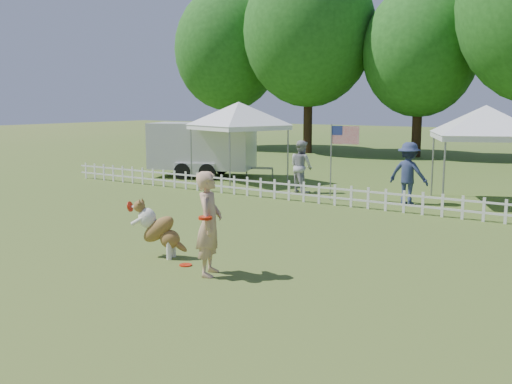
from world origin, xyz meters
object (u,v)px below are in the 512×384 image
at_px(canopy_tent_right, 483,156).
at_px(handler, 209,224).
at_px(dog, 159,229).
at_px(flag_pole, 331,162).
at_px(canopy_tent_left, 239,143).
at_px(frisbee_on_turf, 186,265).
at_px(spectator_a, 301,166).
at_px(spectator_b, 409,173).
at_px(cargo_trailer, 203,149).

bearing_deg(canopy_tent_right, handler, -126.39).
relative_size(dog, flag_pole, 0.48).
distance_m(canopy_tent_left, canopy_tent_right, 8.42).
height_order(frisbee_on_turf, canopy_tent_left, canopy_tent_left).
relative_size(frisbee_on_turf, spectator_a, 0.13).
bearing_deg(canopy_tent_left, spectator_b, 10.63).
bearing_deg(dog, handler, -31.28).
bearing_deg(spectator_b, flag_pole, 22.71).
xyz_separation_m(cargo_trailer, spectator_a, (5.16, -1.36, -0.23)).
bearing_deg(dog, spectator_b, 58.44).
height_order(canopy_tent_left, canopy_tent_right, canopy_tent_left).
xyz_separation_m(canopy_tent_right, spectator_b, (-1.75, -1.18, -0.49)).
bearing_deg(frisbee_on_turf, cargo_trailer, 127.41).
bearing_deg(dog, cargo_trailer, 106.91).
distance_m(canopy_tent_left, cargo_trailer, 2.14).
bearing_deg(spectator_a, spectator_b, -158.16).
relative_size(canopy_tent_left, spectator_a, 1.68).
xyz_separation_m(handler, canopy_tent_right, (2.26, 9.70, 0.49)).
distance_m(dog, canopy_tent_right, 10.10).
xyz_separation_m(canopy_tent_left, cargo_trailer, (-2.06, 0.46, -0.35)).
distance_m(handler, frisbee_on_turf, 1.13).
bearing_deg(canopy_tent_left, cargo_trailer, -173.16).
relative_size(handler, cargo_trailer, 0.36).
bearing_deg(canopy_tent_left, handler, -37.69).
xyz_separation_m(dog, frisbee_on_turf, (0.76, -0.16, -0.53)).
bearing_deg(canopy_tent_left, frisbee_on_turf, -40.25).
distance_m(dog, frisbee_on_turf, 0.94).
bearing_deg(spectator_a, cargo_trailer, 9.37).
bearing_deg(handler, cargo_trailer, 14.90).
distance_m(spectator_a, spectator_b, 3.58).
bearing_deg(frisbee_on_turf, canopy_tent_right, 72.73).
distance_m(flag_pole, spectator_b, 2.25).
distance_m(cargo_trailer, spectator_b, 8.86).
xyz_separation_m(canopy_tent_right, cargo_trailer, (-10.48, 0.33, -0.30)).
xyz_separation_m(spectator_a, spectator_b, (3.58, -0.15, 0.04)).
relative_size(dog, spectator_a, 0.64).
relative_size(frisbee_on_turf, canopy_tent_right, 0.08).
bearing_deg(spectator_a, flag_pole, 174.97).
bearing_deg(spectator_a, canopy_tent_right, -144.82).
height_order(flag_pole, spectator_a, flag_pole).
relative_size(handler, canopy_tent_left, 0.62).
distance_m(handler, flag_pole, 8.03).
distance_m(canopy_tent_right, spectator_a, 5.45).
distance_m(cargo_trailer, spectator_a, 5.34).
xyz_separation_m(canopy_tent_right, flag_pole, (-3.88, -1.84, -0.25)).
bearing_deg(canopy_tent_right, cargo_trailer, 154.93).
height_order(canopy_tent_right, spectator_b, canopy_tent_right).
bearing_deg(spectator_a, frisbee_on_turf, 129.77).
bearing_deg(canopy_tent_right, spectator_a, 167.72).
height_order(dog, canopy_tent_right, canopy_tent_right).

